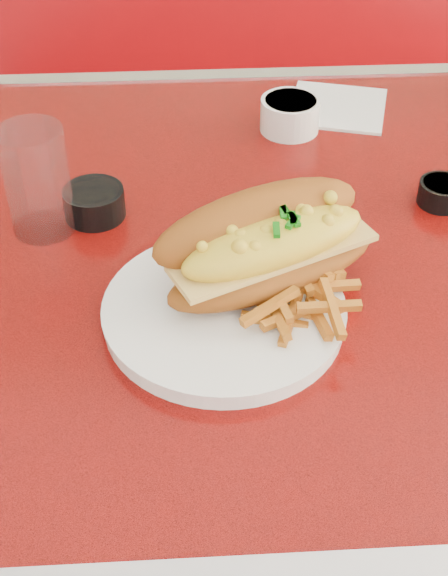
{
  "coord_description": "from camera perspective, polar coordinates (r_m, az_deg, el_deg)",
  "views": [
    {
      "loc": [
        -0.2,
        -0.7,
        1.3
      ],
      "look_at": [
        -0.17,
        -0.13,
        0.81
      ],
      "focal_mm": 50.0,
      "sensor_mm": 36.0,
      "label": 1
    }
  ],
  "objects": [
    {
      "name": "gravy_ramekin",
      "position": [
        1.07,
        4.71,
        12.24
      ],
      "size": [
        0.09,
        0.09,
        0.04
      ],
      "rotation": [
        0.0,
        0.0,
        0.22
      ],
      "color": "white",
      "rests_on": "diner_table"
    },
    {
      "name": "booth_bench_far",
      "position": [
        1.83,
        3.56,
        6.91
      ],
      "size": [
        1.2,
        0.51,
        0.9
      ],
      "color": "#9C0A0F",
      "rests_on": "ground"
    },
    {
      "name": "sauce_cup_right",
      "position": [
        0.96,
        15.25,
        6.61
      ],
      "size": [
        0.07,
        0.07,
        0.03
      ],
      "rotation": [
        0.0,
        0.0,
        -0.28
      ],
      "color": "black",
      "rests_on": "diner_table"
    },
    {
      "name": "fork",
      "position": [
        0.81,
        2.77,
        1.36
      ],
      "size": [
        0.05,
        0.16,
        0.0
      ],
      "rotation": [
        0.0,
        0.0,
        1.75
      ],
      "color": "silver",
      "rests_on": "dinner_plate"
    },
    {
      "name": "dinner_plate",
      "position": [
        0.77,
        0.0,
        -1.72
      ],
      "size": [
        0.27,
        0.27,
        0.02
      ],
      "rotation": [
        0.0,
        0.0,
        0.18
      ],
      "color": "white",
      "rests_on": "diner_table"
    },
    {
      "name": "mac_hoagie",
      "position": [
        0.78,
        3.13,
        3.16
      ],
      "size": [
        0.25,
        0.19,
        0.1
      ],
      "rotation": [
        0.0,
        0.0,
        0.43
      ],
      "color": "#965018",
      "rests_on": "dinner_plate"
    },
    {
      "name": "diner_table",
      "position": [
        1.0,
        9.17,
        -3.59
      ],
      "size": [
        1.23,
        0.83,
        0.77
      ],
      "color": "red",
      "rests_on": "ground"
    },
    {
      "name": "fries_pile",
      "position": [
        0.77,
        4.16,
        0.26
      ],
      "size": [
        0.12,
        0.11,
        0.03
      ],
      "primitive_type": null,
      "rotation": [
        0.0,
        0.0,
        -0.09
      ],
      "color": "orange",
      "rests_on": "dinner_plate"
    },
    {
      "name": "paper_napkin",
      "position": [
        1.14,
        8.08,
        12.63
      ],
      "size": [
        0.16,
        0.16,
        0.0
      ],
      "primitive_type": "cube",
      "rotation": [
        0.0,
        0.0,
        -0.27
      ],
      "color": "white",
      "rests_on": "diner_table"
    },
    {
      "name": "water_tumbler",
      "position": [
        0.89,
        -13.13,
        7.43
      ],
      "size": [
        0.08,
        0.08,
        0.12
      ],
      "primitive_type": "cylinder",
      "rotation": [
        0.0,
        0.0,
        0.08
      ],
      "color": "#C1E3F8",
      "rests_on": "diner_table"
    },
    {
      "name": "sauce_cup_left",
      "position": [
        0.92,
        -9.22,
        6.09
      ],
      "size": [
        0.08,
        0.08,
        0.03
      ],
      "rotation": [
        0.0,
        0.0,
        -0.1
      ],
      "color": "black",
      "rests_on": "diner_table"
    }
  ]
}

